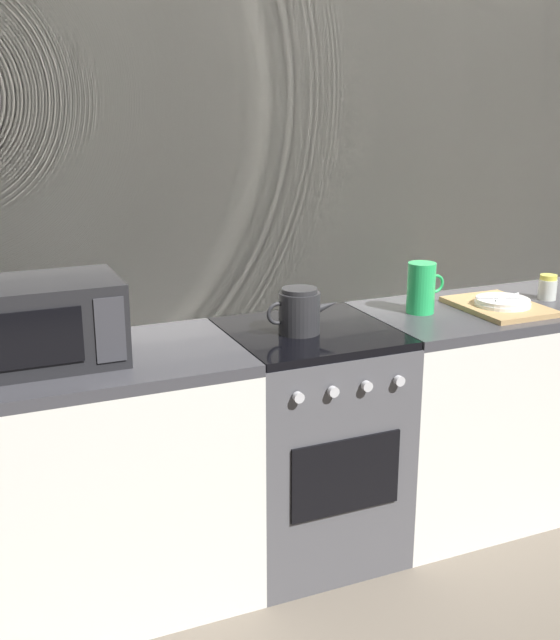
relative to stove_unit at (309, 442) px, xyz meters
The scene contains 10 objects.
ground_plane 0.45m from the stove_unit, 90.00° to the left, with size 8.00×8.00×0.00m, color #6B6054.
back_wall 0.82m from the stove_unit, 90.00° to the left, with size 3.60×0.05×2.40m.
counter_left 0.90m from the stove_unit, behind, with size 1.20×0.60×0.90m.
stove_unit is the anchor object (origin of this frame).
counter_right 0.90m from the stove_unit, ahead, with size 1.20×0.60×0.90m.
microwave 1.09m from the stove_unit, behind, with size 0.46×0.35×0.27m.
kettle 0.53m from the stove_unit, 158.55° to the right, with size 0.28×0.15×0.17m.
pitcher 0.75m from the stove_unit, ahead, with size 0.16×0.11×0.20m.
dish_pile 0.95m from the stove_unit, ahead, with size 0.30×0.40×0.06m.
spice_jar 1.21m from the stove_unit, ahead, with size 0.08×0.08×0.10m.
Camera 1 is at (-1.20, -2.47, 1.73)m, focal length 43.94 mm.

